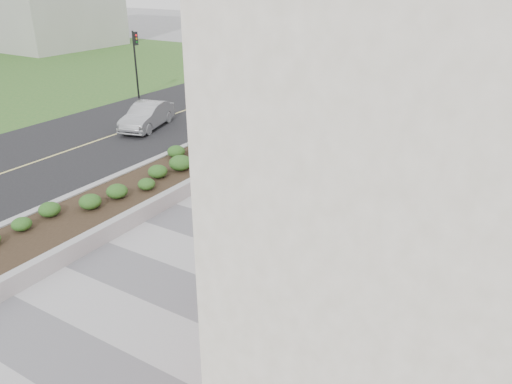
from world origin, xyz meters
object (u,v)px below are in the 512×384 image
skateboarder (222,259)px  car_silver (147,116)px  car_dark (265,95)px  traffic_signal_near (266,67)px  traffic_signal_far (136,55)px  planter (166,174)px

skateboarder → car_silver: (-11.60, 9.68, -0.12)m
car_dark → traffic_signal_near: bearing=-76.3°
skateboarder → car_silver: size_ratio=0.38×
car_silver → car_dark: 7.75m
traffic_signal_far → car_dark: traffic_signal_far is taller
skateboarder → car_dark: bearing=94.1°
traffic_signal_near → car_dark: bearing=122.3°
car_silver → planter: bearing=-58.2°
traffic_signal_near → car_dark: traffic_signal_near is taller
traffic_signal_far → car_dark: bearing=17.6°
skateboarder → planter: bearing=119.4°
traffic_signal_far → traffic_signal_near: bearing=3.1°
traffic_signal_near → traffic_signal_far: same height
skateboarder → traffic_signal_far: bearing=115.9°
planter → traffic_signal_near: (-1.73, 10.50, 2.34)m
traffic_signal_near → skateboarder: (7.47, -14.87, -1.99)m
traffic_signal_near → planter: bearing=-80.7°
planter → traffic_signal_far: 15.00m
planter → car_dark: size_ratio=3.84×
traffic_signal_near → skateboarder: bearing=-63.3°
planter → traffic_signal_near: 10.90m
traffic_signal_near → car_dark: 3.16m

